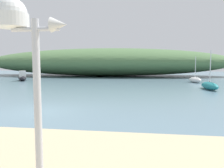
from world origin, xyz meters
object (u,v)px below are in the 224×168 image
at_px(sailboat_inner_mooring, 195,80).
at_px(mast_structure, 19,34).
at_px(sailboat_west_reach, 210,86).
at_px(motorboat_near_shore, 22,77).

bearing_deg(sailboat_inner_mooring, mast_structure, -108.36).
relative_size(sailboat_west_reach, motorboat_near_shore, 1.21).
xyz_separation_m(mast_structure, sailboat_west_reach, (8.24, 18.38, -2.57)).
bearing_deg(mast_structure, sailboat_west_reach, 65.85).
bearing_deg(motorboat_near_shore, sailboat_inner_mooring, 0.83).
height_order(sailboat_west_reach, sailboat_inner_mooring, sailboat_west_reach).
distance_m(mast_structure, sailboat_inner_mooring, 27.53).
bearing_deg(motorboat_near_shore, mast_structure, -59.76).
xyz_separation_m(mast_structure, sailboat_inner_mooring, (8.63, 26.01, -2.57)).
distance_m(motorboat_near_shore, sailboat_inner_mooring, 23.60).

